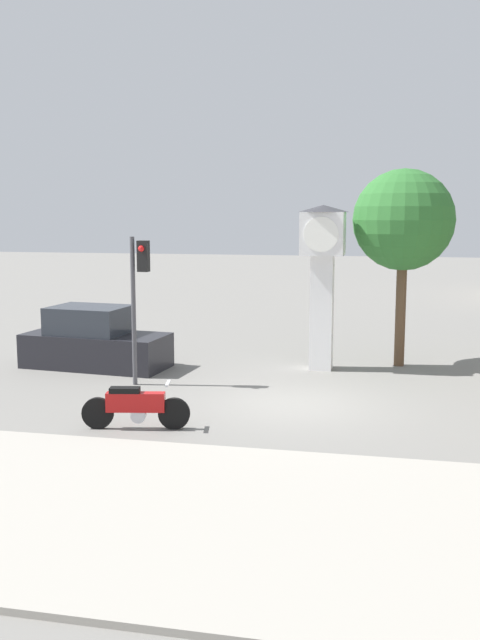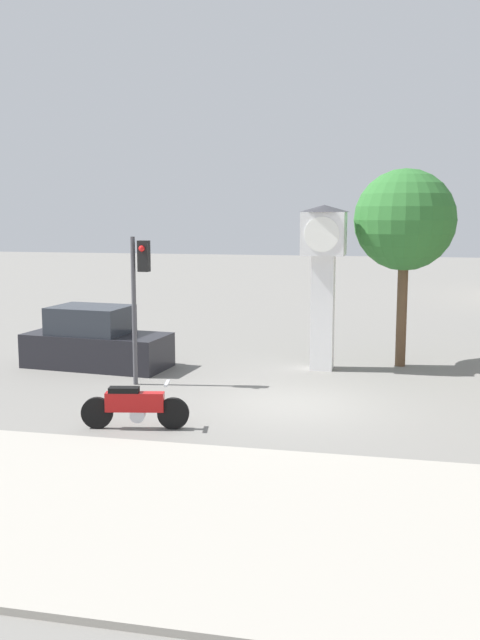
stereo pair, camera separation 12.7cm
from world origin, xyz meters
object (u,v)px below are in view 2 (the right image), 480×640
Objects in this scene: clock_tower at (323,261)px; motorcycle at (135,406)px; traffic_light at (139,283)px; street_tree at (405,221)px; parked_car at (96,342)px.

motorcycle is at bearing -115.96° from clock_tower.
traffic_light is at bearing 97.49° from motorcycle.
street_tree is 9.70m from parked_car.
street_tree reaches higher than traffic_light.
street_tree reaches higher than parked_car.
parked_car is at bearing 109.93° from motorcycle.
parked_car is (-6.56, -1.12, -2.40)m from clock_tower.
motorcycle is at bearing -125.74° from street_tree.
motorcycle is 6.47m from parked_car.
clock_tower reaches higher than motorcycle.
traffic_light is (-1.24, 3.72, 2.21)m from motorcycle.
street_tree is (5.48, 7.62, 3.80)m from motorcycle.
clock_tower is 0.82× the size of street_tree.
parked_car is at bearing -170.33° from clock_tower.
clock_tower is at bearing 15.51° from parked_car.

